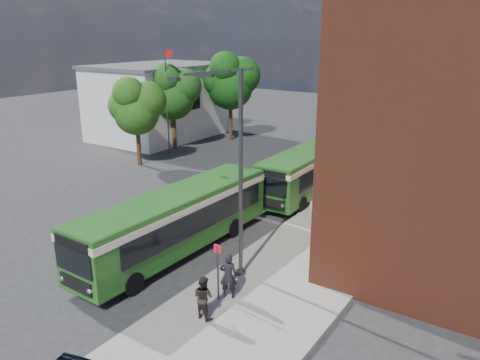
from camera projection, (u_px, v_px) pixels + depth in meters
The scene contains 14 objects.
ground at pixel (181, 234), 25.00m from camera, with size 120.00×120.00×0.00m, color #28292B.
pavement at pixel (360, 214), 27.61m from camera, with size 6.00×48.00×0.15m, color gray.
kerb_line at pixel (313, 205), 29.25m from camera, with size 0.12×48.00×0.01m, color beige.
white_building at pixel (160, 101), 47.70m from camera, with size 9.40×13.40×7.30m.
flagpole at pixel (167, 97), 40.42m from camera, with size 0.95×0.10×9.00m.
street_lamp at pixel (233, 172), 19.41m from camera, with size 2.96×2.38×9.00m.
bus_stop_sign at pixel (218, 269), 18.25m from camera, with size 0.35×0.08×2.52m.
bus_front at pixel (177, 217), 22.48m from camera, with size 2.87×11.87×3.02m.
bus_rear at pixel (308, 168), 30.70m from camera, with size 2.79×10.38×3.02m.
pedestrian_a at pixel (228, 276), 18.54m from camera, with size 0.69×0.46×1.90m, color black.
pedestrian_b at pixel (203, 297), 17.23m from camera, with size 0.83×0.64×1.70m, color black.
tree_left at pixel (136, 106), 36.60m from camera, with size 4.22×4.01×7.12m.
tree_mid at pixel (173, 91), 41.89m from camera, with size 4.60×4.38×7.77m.
tree_right at pixel (231, 80), 45.25m from camera, with size 5.13×4.88×8.66m.
Camera 1 is at (15.41, -17.32, 10.32)m, focal length 35.00 mm.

